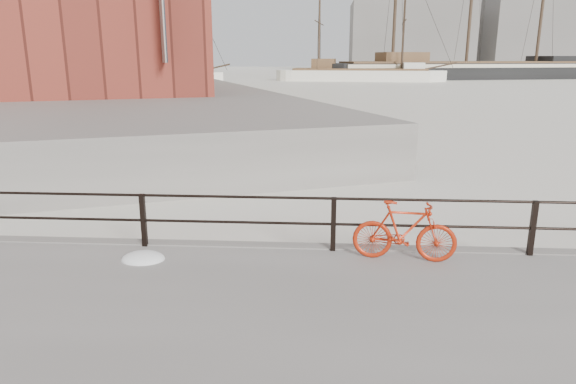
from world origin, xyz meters
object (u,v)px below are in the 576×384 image
(barque_black, at_px, (465,79))
(schooner_mid, at_px, (359,81))
(bicycle, at_px, (405,231))
(workboat_far, at_px, (22,94))
(schooner_left, at_px, (145,82))

(barque_black, relative_size, schooner_mid, 2.07)
(bicycle, distance_m, workboat_far, 55.05)
(schooner_mid, xyz_separation_m, workboat_far, (-37.35, -32.55, 0.00))
(workboat_far, bearing_deg, barque_black, 1.74)
(schooner_left, bearing_deg, bicycle, -60.38)
(barque_black, bearing_deg, bicycle, -120.39)
(bicycle, relative_size, barque_black, 0.03)
(bicycle, height_order, schooner_left, schooner_left)
(barque_black, relative_size, workboat_far, 5.31)
(workboat_far, bearing_deg, schooner_mid, 6.68)
(bicycle, xyz_separation_m, schooner_mid, (4.49, 76.71, -0.88))
(schooner_mid, bearing_deg, barque_black, 30.21)
(bicycle, distance_m, schooner_mid, 76.85)
(schooner_left, relative_size, workboat_far, 2.35)
(barque_black, bearing_deg, schooner_left, -178.96)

